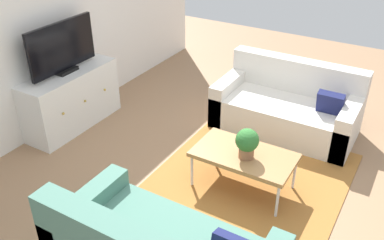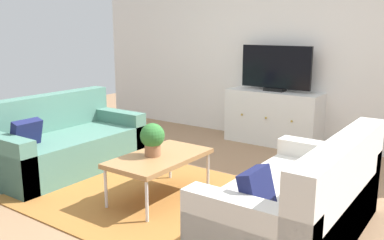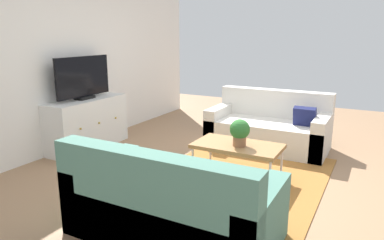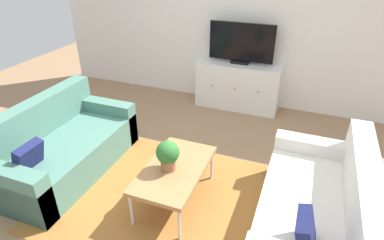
{
  "view_description": "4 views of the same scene",
  "coord_description": "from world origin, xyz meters",
  "px_view_note": "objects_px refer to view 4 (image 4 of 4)",
  "views": [
    {
      "loc": [
        -3.19,
        -1.43,
        2.82
      ],
      "look_at": [
        0.0,
        0.45,
        0.65
      ],
      "focal_mm": 39.41,
      "sensor_mm": 36.0,
      "label": 1
    },
    {
      "loc": [
        2.44,
        -2.99,
        1.6
      ],
      "look_at": [
        0.0,
        0.45,
        0.65
      ],
      "focal_mm": 38.98,
      "sensor_mm": 36.0,
      "label": 2
    },
    {
      "loc": [
        -3.69,
        -1.53,
        1.68
      ],
      "look_at": [
        0.0,
        0.45,
        0.65
      ],
      "focal_mm": 33.35,
      "sensor_mm": 36.0,
      "label": 3
    },
    {
      "loc": [
        1.11,
        -2.42,
        2.36
      ],
      "look_at": [
        0.0,
        0.45,
        0.65
      ],
      "focal_mm": 29.8,
      "sensor_mm": 36.0,
      "label": 4
    }
  ],
  "objects_px": {
    "potted_plant": "(168,154)",
    "flat_screen_tv": "(241,43)",
    "couch_left_side": "(60,149)",
    "coffee_table": "(175,170)",
    "tv_console": "(238,86)",
    "couch_right_side": "(321,215)"
  },
  "relations": [
    {
      "from": "couch_right_side",
      "to": "tv_console",
      "type": "distance_m",
      "value": 2.73
    },
    {
      "from": "potted_plant",
      "to": "tv_console",
      "type": "bearing_deg",
      "value": 87.58
    },
    {
      "from": "coffee_table",
      "to": "tv_console",
      "type": "xyz_separation_m",
      "value": [
        0.05,
        2.4,
        -0.02
      ]
    },
    {
      "from": "coffee_table",
      "to": "tv_console",
      "type": "distance_m",
      "value": 2.4
    },
    {
      "from": "couch_right_side",
      "to": "potted_plant",
      "type": "bearing_deg",
      "value": -177.6
    },
    {
      "from": "couch_left_side",
      "to": "coffee_table",
      "type": "bearing_deg",
      "value": -0.87
    },
    {
      "from": "couch_right_side",
      "to": "potted_plant",
      "type": "distance_m",
      "value": 1.48
    },
    {
      "from": "potted_plant",
      "to": "tv_console",
      "type": "xyz_separation_m",
      "value": [
        0.1,
        2.44,
        -0.23
      ]
    },
    {
      "from": "couch_right_side",
      "to": "flat_screen_tv",
      "type": "bearing_deg",
      "value": 119.33
    },
    {
      "from": "flat_screen_tv",
      "to": "potted_plant",
      "type": "bearing_deg",
      "value": -92.4
    },
    {
      "from": "coffee_table",
      "to": "potted_plant",
      "type": "height_order",
      "value": "potted_plant"
    },
    {
      "from": "potted_plant",
      "to": "flat_screen_tv",
      "type": "xyz_separation_m",
      "value": [
        0.1,
        2.46,
        0.45
      ]
    },
    {
      "from": "couch_left_side",
      "to": "couch_right_side",
      "type": "xyz_separation_m",
      "value": [
        2.88,
        0.0,
        0.0
      ]
    },
    {
      "from": "couch_left_side",
      "to": "tv_console",
      "type": "bearing_deg",
      "value": 57.17
    },
    {
      "from": "couch_right_side",
      "to": "coffee_table",
      "type": "height_order",
      "value": "couch_right_side"
    },
    {
      "from": "couch_right_side",
      "to": "flat_screen_tv",
      "type": "relative_size",
      "value": 1.72
    },
    {
      "from": "tv_console",
      "to": "couch_left_side",
      "type": "bearing_deg",
      "value": -122.83
    },
    {
      "from": "couch_left_side",
      "to": "flat_screen_tv",
      "type": "height_order",
      "value": "flat_screen_tv"
    },
    {
      "from": "coffee_table",
      "to": "flat_screen_tv",
      "type": "relative_size",
      "value": 1.01
    },
    {
      "from": "potted_plant",
      "to": "flat_screen_tv",
      "type": "relative_size",
      "value": 0.31
    },
    {
      "from": "coffee_table",
      "to": "flat_screen_tv",
      "type": "distance_m",
      "value": 2.51
    },
    {
      "from": "tv_console",
      "to": "potted_plant",
      "type": "bearing_deg",
      "value": -92.42
    }
  ]
}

